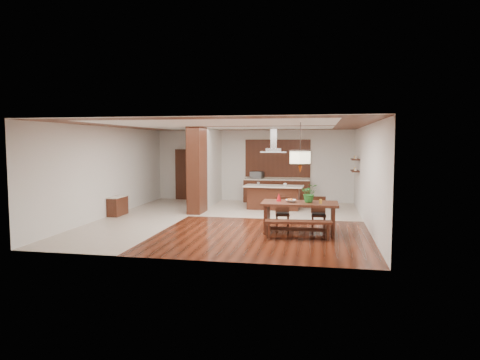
% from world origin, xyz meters
% --- Properties ---
extents(room_shell, '(9.00, 9.04, 2.92)m').
position_xyz_m(room_shell, '(0.00, 0.00, 2.06)').
color(room_shell, '#341309').
rests_on(room_shell, ground).
extents(tile_hallway, '(2.50, 9.00, 0.01)m').
position_xyz_m(tile_hallway, '(-2.75, 0.00, 0.01)').
color(tile_hallway, beige).
rests_on(tile_hallway, ground).
extents(tile_kitchen, '(5.50, 4.00, 0.01)m').
position_xyz_m(tile_kitchen, '(1.25, 2.50, 0.01)').
color(tile_kitchen, beige).
rests_on(tile_kitchen, ground).
extents(soffit_band, '(8.00, 9.00, 0.02)m').
position_xyz_m(soffit_band, '(0.00, 0.00, 2.88)').
color(soffit_band, '#3C1C0F').
rests_on(soffit_band, room_shell).
extents(partition_pier, '(0.45, 1.00, 2.90)m').
position_xyz_m(partition_pier, '(-1.40, 1.20, 1.45)').
color(partition_pier, black).
rests_on(partition_pier, ground).
extents(partition_stub, '(0.18, 2.40, 2.90)m').
position_xyz_m(partition_stub, '(-1.40, 3.30, 1.45)').
color(partition_stub, silver).
rests_on(partition_stub, ground).
extents(hallway_console, '(0.37, 0.88, 0.63)m').
position_xyz_m(hallway_console, '(-3.81, 0.20, 0.32)').
color(hallway_console, black).
rests_on(hallway_console, ground).
extents(hallway_doorway, '(1.10, 0.20, 2.10)m').
position_xyz_m(hallway_doorway, '(-2.70, 4.40, 1.05)').
color(hallway_doorway, black).
rests_on(hallway_doorway, ground).
extents(rear_counter, '(2.60, 0.62, 0.95)m').
position_xyz_m(rear_counter, '(1.00, 4.20, 0.48)').
color(rear_counter, black).
rests_on(rear_counter, ground).
extents(kitchen_window, '(2.60, 0.08, 1.50)m').
position_xyz_m(kitchen_window, '(1.00, 4.46, 1.75)').
color(kitchen_window, '#A66931').
rests_on(kitchen_window, room_shell).
extents(shelf_lower, '(0.26, 0.90, 0.04)m').
position_xyz_m(shelf_lower, '(3.87, 2.60, 1.40)').
color(shelf_lower, black).
rests_on(shelf_lower, room_shell).
extents(shelf_upper, '(0.26, 0.90, 0.04)m').
position_xyz_m(shelf_upper, '(3.87, 2.60, 1.80)').
color(shelf_upper, black).
rests_on(shelf_upper, room_shell).
extents(dining_table, '(1.98, 1.00, 0.82)m').
position_xyz_m(dining_table, '(2.17, -1.48, 0.61)').
color(dining_table, black).
rests_on(dining_table, ground).
extents(dining_bench, '(1.67, 0.51, 0.46)m').
position_xyz_m(dining_bench, '(2.17, -2.19, 0.23)').
color(dining_bench, black).
rests_on(dining_bench, ground).
extents(dining_chair_left, '(0.43, 0.43, 0.87)m').
position_xyz_m(dining_chair_left, '(1.67, -0.88, 0.43)').
color(dining_chair_left, black).
rests_on(dining_chair_left, ground).
extents(dining_chair_right, '(0.41, 0.41, 0.89)m').
position_xyz_m(dining_chair_right, '(2.66, -0.87, 0.44)').
color(dining_chair_right, black).
rests_on(dining_chair_right, ground).
extents(pendant_lantern, '(0.64, 0.64, 1.31)m').
position_xyz_m(pendant_lantern, '(2.17, -1.48, 2.25)').
color(pendant_lantern, beige).
rests_on(pendant_lantern, room_shell).
extents(foliage_plant, '(0.48, 0.43, 0.48)m').
position_xyz_m(foliage_plant, '(2.42, -1.45, 1.06)').
color(foliage_plant, '#257129').
rests_on(foliage_plant, dining_table).
extents(fruit_bowl, '(0.30, 0.30, 0.07)m').
position_xyz_m(fruit_bowl, '(1.94, -1.51, 0.86)').
color(fruit_bowl, beige).
rests_on(fruit_bowl, dining_table).
extents(napkin_cone, '(0.16, 0.16, 0.21)m').
position_xyz_m(napkin_cone, '(1.61, -1.37, 0.93)').
color(napkin_cone, '#B10C12').
rests_on(napkin_cone, dining_table).
extents(gold_ornament, '(0.08, 0.08, 0.10)m').
position_xyz_m(gold_ornament, '(2.71, -1.61, 0.88)').
color(gold_ornament, gold).
rests_on(gold_ornament, dining_table).
extents(kitchen_island, '(2.13, 1.00, 0.86)m').
position_xyz_m(kitchen_island, '(1.07, 2.41, 0.44)').
color(kitchen_island, black).
rests_on(kitchen_island, ground).
extents(range_hood, '(0.90, 0.55, 0.87)m').
position_xyz_m(range_hood, '(1.07, 2.41, 2.46)').
color(range_hood, silver).
rests_on(range_hood, room_shell).
extents(island_cup, '(0.15, 0.15, 0.09)m').
position_xyz_m(island_cup, '(1.48, 2.34, 0.91)').
color(island_cup, white).
rests_on(island_cup, kitchen_island).
extents(microwave, '(0.57, 0.45, 0.27)m').
position_xyz_m(microwave, '(0.20, 4.18, 1.09)').
color(microwave, silver).
rests_on(microwave, rear_counter).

